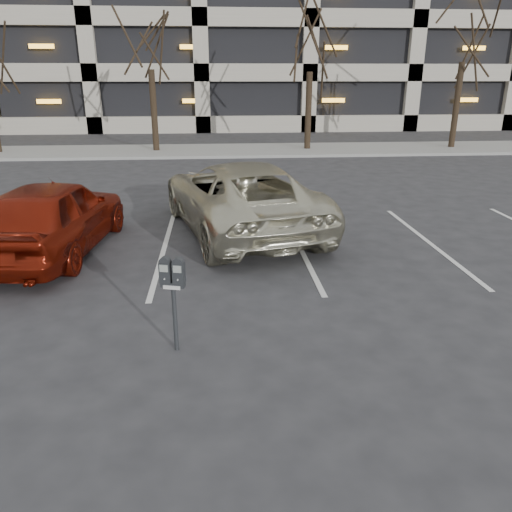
% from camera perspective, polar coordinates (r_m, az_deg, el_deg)
% --- Properties ---
extents(ground, '(140.00, 140.00, 0.00)m').
position_cam_1_polar(ground, '(8.20, -2.19, -4.23)').
color(ground, '#28282B').
rests_on(ground, ground).
extents(sidewalk, '(80.00, 4.00, 0.12)m').
position_cam_1_polar(sidewalk, '(23.71, -3.92, 11.93)').
color(sidewalk, gray).
rests_on(sidewalk, ground).
extents(stall_lines, '(16.90, 5.20, 0.00)m').
position_cam_1_polar(stall_lines, '(10.40, -10.48, 0.80)').
color(stall_lines, silver).
rests_on(stall_lines, ground).
extents(tree_b, '(3.51, 3.51, 7.99)m').
position_cam_1_polar(tree_b, '(23.76, -12.31, 25.39)').
color(tree_b, black).
rests_on(tree_b, ground).
extents(tree_c, '(3.42, 3.42, 7.78)m').
position_cam_1_polar(tree_c, '(23.97, 6.37, 25.28)').
color(tree_c, black).
rests_on(tree_c, ground).
extents(tree_d, '(3.84, 3.84, 8.72)m').
position_cam_1_polar(tree_d, '(26.21, 23.25, 24.98)').
color(tree_d, black).
rests_on(tree_d, ground).
extents(parking_meter, '(0.34, 0.19, 1.25)m').
position_cam_1_polar(parking_meter, '(6.26, -9.50, -2.90)').
color(parking_meter, black).
rests_on(parking_meter, ground).
extents(suv_silver, '(3.93, 6.14, 1.58)m').
position_cam_1_polar(suv_silver, '(11.32, -1.82, 6.82)').
color(suv_silver, beige).
rests_on(suv_silver, ground).
extents(car_red, '(2.26, 4.61, 1.51)m').
position_cam_1_polar(car_red, '(10.59, -22.21, 4.24)').
color(car_red, maroon).
rests_on(car_red, ground).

